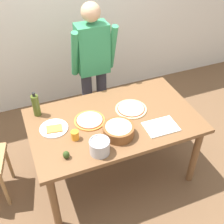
{
  "coord_description": "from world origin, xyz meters",
  "views": [
    {
      "loc": [
        -0.79,
        -1.93,
        2.54
      ],
      "look_at": [
        0.0,
        0.05,
        0.81
      ],
      "focal_mm": 46.33,
      "sensor_mm": 36.0,
      "label": 1
    }
  ],
  "objects_px": {
    "person_cook": "(93,64)",
    "pizza_raw_on_board": "(131,109)",
    "dining_table": "(114,126)",
    "pizza_cooked_on_tray": "(90,120)",
    "steel_pot": "(100,146)",
    "cup_orange": "(75,135)",
    "olive_oil_bottle": "(36,105)",
    "cutting_board_white": "(161,127)",
    "popcorn_bowl": "(119,130)",
    "plate_with_slice": "(54,128)",
    "avocado": "(66,155)"
  },
  "relations": [
    {
      "from": "person_cook",
      "to": "popcorn_bowl",
      "type": "relative_size",
      "value": 5.79
    },
    {
      "from": "pizza_raw_on_board",
      "to": "popcorn_bowl",
      "type": "height_order",
      "value": "popcorn_bowl"
    },
    {
      "from": "popcorn_bowl",
      "to": "pizza_raw_on_board",
      "type": "bearing_deg",
      "value": 48.24
    },
    {
      "from": "dining_table",
      "to": "person_cook",
      "type": "relative_size",
      "value": 0.99
    },
    {
      "from": "pizza_raw_on_board",
      "to": "plate_with_slice",
      "type": "height_order",
      "value": "plate_with_slice"
    },
    {
      "from": "person_cook",
      "to": "popcorn_bowl",
      "type": "bearing_deg",
      "value": -96.07
    },
    {
      "from": "steel_pot",
      "to": "avocado",
      "type": "bearing_deg",
      "value": 171.17
    },
    {
      "from": "olive_oil_bottle",
      "to": "cutting_board_white",
      "type": "height_order",
      "value": "olive_oil_bottle"
    },
    {
      "from": "dining_table",
      "to": "pizza_cooked_on_tray",
      "type": "height_order",
      "value": "pizza_cooked_on_tray"
    },
    {
      "from": "pizza_cooked_on_tray",
      "to": "popcorn_bowl",
      "type": "height_order",
      "value": "popcorn_bowl"
    },
    {
      "from": "pizza_cooked_on_tray",
      "to": "plate_with_slice",
      "type": "relative_size",
      "value": 1.13
    },
    {
      "from": "person_cook",
      "to": "steel_pot",
      "type": "height_order",
      "value": "person_cook"
    },
    {
      "from": "pizza_cooked_on_tray",
      "to": "cup_orange",
      "type": "height_order",
      "value": "cup_orange"
    },
    {
      "from": "dining_table",
      "to": "olive_oil_bottle",
      "type": "bearing_deg",
      "value": 152.77
    },
    {
      "from": "person_cook",
      "to": "olive_oil_bottle",
      "type": "relative_size",
      "value": 6.33
    },
    {
      "from": "steel_pot",
      "to": "pizza_raw_on_board",
      "type": "bearing_deg",
      "value": 41.17
    },
    {
      "from": "dining_table",
      "to": "cup_orange",
      "type": "bearing_deg",
      "value": -164.06
    },
    {
      "from": "dining_table",
      "to": "pizza_raw_on_board",
      "type": "relative_size",
      "value": 5.17
    },
    {
      "from": "popcorn_bowl",
      "to": "steel_pot",
      "type": "bearing_deg",
      "value": -149.13
    },
    {
      "from": "pizza_raw_on_board",
      "to": "pizza_cooked_on_tray",
      "type": "distance_m",
      "value": 0.43
    },
    {
      "from": "steel_pot",
      "to": "cup_orange",
      "type": "relative_size",
      "value": 2.04
    },
    {
      "from": "steel_pot",
      "to": "avocado",
      "type": "distance_m",
      "value": 0.28
    },
    {
      "from": "olive_oil_bottle",
      "to": "cup_orange",
      "type": "height_order",
      "value": "olive_oil_bottle"
    },
    {
      "from": "olive_oil_bottle",
      "to": "avocado",
      "type": "xyz_separation_m",
      "value": [
        0.12,
        -0.64,
        -0.08
      ]
    },
    {
      "from": "person_cook",
      "to": "pizza_raw_on_board",
      "type": "distance_m",
      "value": 0.72
    },
    {
      "from": "dining_table",
      "to": "pizza_cooked_on_tray",
      "type": "relative_size",
      "value": 5.46
    },
    {
      "from": "pizza_cooked_on_tray",
      "to": "olive_oil_bottle",
      "type": "bearing_deg",
      "value": 147.41
    },
    {
      "from": "popcorn_bowl",
      "to": "cup_orange",
      "type": "height_order",
      "value": "popcorn_bowl"
    },
    {
      "from": "olive_oil_bottle",
      "to": "cup_orange",
      "type": "bearing_deg",
      "value": -61.97
    },
    {
      "from": "popcorn_bowl",
      "to": "person_cook",
      "type": "bearing_deg",
      "value": 83.93
    },
    {
      "from": "person_cook",
      "to": "cutting_board_white",
      "type": "xyz_separation_m",
      "value": [
        0.3,
        -1.02,
        -0.17
      ]
    },
    {
      "from": "dining_table",
      "to": "popcorn_bowl",
      "type": "relative_size",
      "value": 5.71
    },
    {
      "from": "person_cook",
      "to": "steel_pot",
      "type": "bearing_deg",
      "value": -106.59
    },
    {
      "from": "pizza_raw_on_board",
      "to": "olive_oil_bottle",
      "type": "distance_m",
      "value": 0.92
    },
    {
      "from": "pizza_cooked_on_tray",
      "to": "plate_with_slice",
      "type": "distance_m",
      "value": 0.34
    },
    {
      "from": "olive_oil_bottle",
      "to": "cup_orange",
      "type": "distance_m",
      "value": 0.52
    },
    {
      "from": "dining_table",
      "to": "steel_pot",
      "type": "bearing_deg",
      "value": -127.73
    },
    {
      "from": "dining_table",
      "to": "popcorn_bowl",
      "type": "bearing_deg",
      "value": -101.5
    },
    {
      "from": "olive_oil_bottle",
      "to": "avocado",
      "type": "distance_m",
      "value": 0.66
    },
    {
      "from": "plate_with_slice",
      "to": "cup_orange",
      "type": "relative_size",
      "value": 3.06
    },
    {
      "from": "pizza_cooked_on_tray",
      "to": "steel_pot",
      "type": "bearing_deg",
      "value": -96.44
    },
    {
      "from": "plate_with_slice",
      "to": "cutting_board_white",
      "type": "bearing_deg",
      "value": -20.35
    },
    {
      "from": "steel_pot",
      "to": "cutting_board_white",
      "type": "bearing_deg",
      "value": 7.52
    },
    {
      "from": "person_cook",
      "to": "pizza_raw_on_board",
      "type": "height_order",
      "value": "person_cook"
    },
    {
      "from": "dining_table",
      "to": "person_cook",
      "type": "height_order",
      "value": "person_cook"
    },
    {
      "from": "popcorn_bowl",
      "to": "steel_pot",
      "type": "relative_size",
      "value": 1.61
    },
    {
      "from": "dining_table",
      "to": "person_cook",
      "type": "bearing_deg",
      "value": 85.48
    },
    {
      "from": "person_cook",
      "to": "cup_orange",
      "type": "height_order",
      "value": "person_cook"
    },
    {
      "from": "cup_orange",
      "to": "avocado",
      "type": "height_order",
      "value": "cup_orange"
    },
    {
      "from": "pizza_raw_on_board",
      "to": "cup_orange",
      "type": "xyz_separation_m",
      "value": [
        -0.63,
        -0.19,
        0.03
      ]
    }
  ]
}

